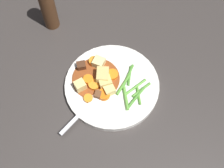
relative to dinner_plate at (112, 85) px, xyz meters
name	(u,v)px	position (x,y,z in m)	size (l,w,h in m)	color
ground_plane	(112,87)	(0.00, 0.00, -0.01)	(3.00, 3.00, 0.00)	#383330
dinner_plate	(112,85)	(0.00, 0.00, 0.00)	(0.26, 0.26, 0.02)	white
stew_sauce	(95,80)	(0.05, 0.00, 0.01)	(0.13, 0.13, 0.00)	brown
carrot_slice_0	(94,85)	(0.04, 0.02, 0.02)	(0.03, 0.03, 0.01)	orange
carrot_slice_1	(112,75)	(0.01, -0.02, 0.01)	(0.03, 0.03, 0.01)	orange
carrot_slice_2	(88,98)	(0.04, 0.06, 0.01)	(0.02, 0.02, 0.01)	orange
carrot_slice_3	(94,62)	(0.07, -0.05, 0.02)	(0.03, 0.03, 0.01)	orange
carrot_slice_4	(104,94)	(0.01, 0.04, 0.02)	(0.03, 0.03, 0.01)	orange
carrot_slice_5	(88,80)	(0.06, 0.01, 0.02)	(0.03, 0.03, 0.01)	orange
potato_chunk_0	(108,89)	(0.00, 0.02, 0.02)	(0.03, 0.03, 0.02)	#E5CC7A
potato_chunk_1	(103,76)	(0.03, -0.01, 0.03)	(0.04, 0.03, 0.03)	#DBBC6B
potato_chunk_2	(99,63)	(0.06, -0.04, 0.02)	(0.03, 0.03, 0.03)	#EAD68C
potato_chunk_3	(105,82)	(0.02, 0.01, 0.02)	(0.03, 0.03, 0.03)	#DBBC6B
potato_chunk_4	(80,86)	(0.08, 0.04, 0.02)	(0.03, 0.03, 0.03)	#E5CC7A
meat_chunk_0	(81,66)	(0.10, -0.02, 0.02)	(0.02, 0.02, 0.02)	#4C2B19
meat_chunk_1	(98,95)	(0.02, 0.05, 0.02)	(0.02, 0.02, 0.01)	brown
green_bean_0	(130,76)	(-0.04, -0.04, 0.01)	(0.01, 0.01, 0.06)	#4C8E33
green_bean_1	(136,97)	(-0.07, 0.02, 0.01)	(0.01, 0.01, 0.07)	#4C8E33
green_bean_2	(138,95)	(-0.08, 0.01, 0.01)	(0.01, 0.01, 0.06)	#599E38
green_bean_3	(135,87)	(-0.06, -0.01, 0.01)	(0.01, 0.01, 0.07)	#66AD42
green_bean_4	(123,85)	(-0.03, -0.01, 0.01)	(0.01, 0.01, 0.07)	#599E38
green_bean_5	(126,98)	(-0.05, 0.03, 0.01)	(0.01, 0.01, 0.07)	#66AD42
green_bean_6	(128,76)	(-0.03, -0.04, 0.01)	(0.01, 0.01, 0.07)	#4C8E33
green_bean_7	(141,90)	(-0.08, -0.01, 0.01)	(0.01, 0.01, 0.06)	#599E38
fork	(86,108)	(0.04, 0.09, 0.01)	(0.08, 0.17, 0.00)	silver
pepper_mill	(48,7)	(0.25, -0.14, 0.07)	(0.04, 0.04, 0.16)	#4C2D19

